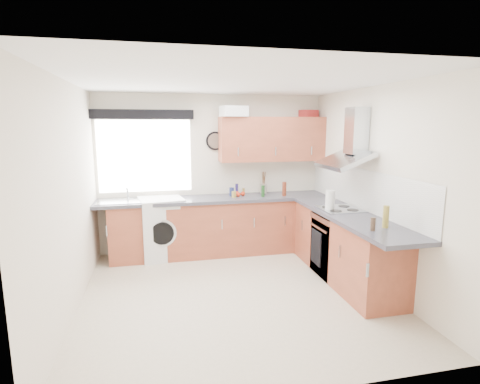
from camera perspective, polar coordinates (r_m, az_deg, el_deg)
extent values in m
plane|color=beige|center=(4.72, -0.77, -15.22)|extent=(3.60, 3.60, 0.00)
cube|color=white|center=(4.29, -0.85, 16.55)|extent=(3.60, 3.60, 0.02)
cube|color=silver|center=(6.09, -4.23, 2.84)|extent=(3.60, 0.02, 2.50)
cube|color=silver|center=(2.64, 7.15, -6.91)|extent=(3.60, 0.02, 2.50)
cube|color=silver|center=(4.35, -24.72, -1.01)|extent=(0.02, 3.60, 2.50)
cube|color=silver|center=(5.01, 19.80, 0.69)|extent=(0.02, 3.60, 2.50)
cube|color=silver|center=(5.99, -14.29, 5.32)|extent=(1.40, 0.02, 1.10)
cube|color=black|center=(5.88, -14.59, 11.38)|extent=(1.50, 0.18, 0.14)
cube|color=white|center=(5.27, 17.94, 0.46)|extent=(0.01, 3.00, 0.54)
cube|color=brown|center=(5.95, -4.68, -5.39)|extent=(3.00, 0.58, 0.86)
cube|color=brown|center=(6.35, 9.83, -4.52)|extent=(0.60, 0.60, 0.86)
cube|color=brown|center=(5.18, 15.62, -8.12)|extent=(0.58, 2.10, 0.86)
cube|color=#33333C|center=(5.85, -3.76, -1.07)|extent=(3.60, 0.62, 0.05)
cube|color=#33333C|center=(4.93, 16.58, -3.61)|extent=(0.62, 2.42, 0.05)
cube|color=black|center=(5.31, 14.76, -7.71)|extent=(0.56, 0.58, 0.85)
cube|color=#B2BAC5|center=(5.18, 15.00, -2.52)|extent=(0.52, 0.52, 0.01)
cube|color=brown|center=(6.08, 4.92, 8.03)|extent=(1.70, 0.35, 0.70)
cube|color=silver|center=(5.91, -11.81, -5.35)|extent=(0.72, 0.71, 0.93)
cylinder|color=black|center=(6.01, -3.77, 7.77)|extent=(0.30, 0.04, 0.30)
cube|color=silver|center=(5.82, -0.96, 12.20)|extent=(0.43, 0.34, 0.16)
cube|color=#B22927|center=(6.39, 10.41, 11.66)|extent=(0.31, 0.28, 0.12)
cylinder|color=gray|center=(6.20, 3.61, 0.50)|extent=(0.12, 0.12, 0.15)
cylinder|color=silver|center=(5.09, 13.56, -1.23)|extent=(0.14, 0.14, 0.27)
cylinder|color=olive|center=(6.08, 0.56, 0.10)|extent=(0.04, 0.04, 0.10)
cylinder|color=#1F1750|center=(6.01, -0.50, 0.39)|extent=(0.05, 0.05, 0.18)
cylinder|color=navy|center=(5.95, -1.28, 0.03)|extent=(0.07, 0.07, 0.13)
cylinder|color=olive|center=(5.83, -0.93, -0.37)|extent=(0.07, 0.07, 0.09)
cylinder|color=#5F2414|center=(5.98, 6.76, 0.46)|extent=(0.07, 0.07, 0.22)
cylinder|color=#153D16|center=(5.89, 3.53, 0.14)|extent=(0.06, 0.06, 0.18)
cylinder|color=#423024|center=(4.24, 19.60, -4.63)|extent=(0.05, 0.05, 0.14)
cylinder|color=olive|center=(4.41, 21.34, -3.52)|extent=(0.07, 0.07, 0.25)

